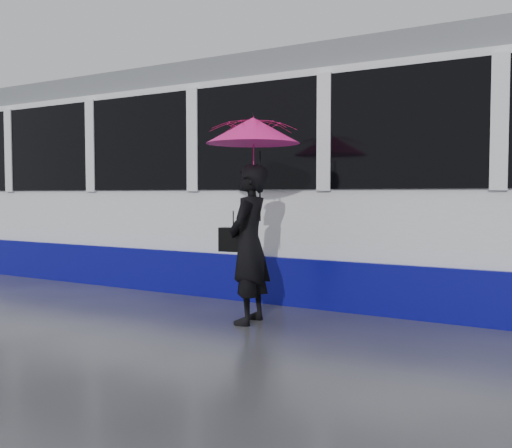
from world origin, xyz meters
The scene contains 6 objects.
ground centered at (0.00, 0.00, 0.00)m, with size 90.00×90.00×0.00m, color #2A2A30.
rails centered at (0.00, 2.50, 0.01)m, with size 34.00×1.51×0.02m.
tram centered at (-1.98, 2.50, 1.64)m, with size 26.00×2.56×3.35m.
woman centered at (1.10, 0.17, 0.88)m, with size 0.64×0.42×1.77m, color black.
umbrella centered at (1.15, 0.17, 1.93)m, with size 1.18×1.18×1.19m.
handbag centered at (0.88, 0.19, 0.93)m, with size 0.33×0.18×0.45m.
Camera 1 is at (4.34, -5.24, 1.44)m, focal length 40.00 mm.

